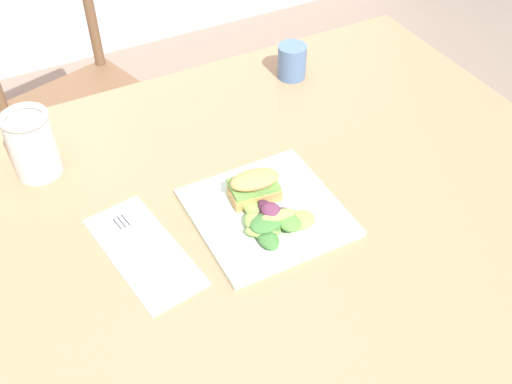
{
  "coord_description": "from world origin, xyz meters",
  "views": [
    {
      "loc": [
        -0.34,
        -0.71,
        1.5
      ],
      "look_at": [
        0.02,
        -0.03,
        0.76
      ],
      "focal_mm": 42.77,
      "sensor_mm": 36.0,
      "label": 1
    }
  ],
  "objects": [
    {
      "name": "salad_mixed_greens",
      "position": [
        0.01,
        -0.1,
        0.77
      ],
      "size": [
        0.13,
        0.12,
        0.04
      ],
      "color": "#6B9E47",
      "rests_on": "plate_lunch"
    },
    {
      "name": "napkin_folded",
      "position": [
        -0.2,
        -0.05,
        0.74
      ],
      "size": [
        0.14,
        0.26,
        0.0
      ],
      "primitive_type": "cube",
      "rotation": [
        0.0,
        0.0,
        0.15
      ],
      "color": "white",
      "rests_on": "dining_table"
    },
    {
      "name": "sandwich_half_front",
      "position": [
        0.02,
        -0.03,
        0.78
      ],
      "size": [
        0.09,
        0.07,
        0.06
      ],
      "color": "tan",
      "rests_on": "plate_lunch"
    },
    {
      "name": "dining_table",
      "position": [
        -0.01,
        -0.06,
        0.63
      ],
      "size": [
        1.31,
        0.98,
        0.74
      ],
      "color": "#997551",
      "rests_on": "ground"
    },
    {
      "name": "plate_lunch",
      "position": [
        0.02,
        -0.07,
        0.74
      ],
      "size": [
        0.25,
        0.25,
        0.01
      ],
      "primitive_type": "cube",
      "color": "beige",
      "rests_on": "dining_table"
    },
    {
      "name": "fork_on_napkin",
      "position": [
        -0.2,
        -0.03,
        0.75
      ],
      "size": [
        0.05,
        0.19,
        0.0
      ],
      "color": "silver",
      "rests_on": "napkin_folded"
    },
    {
      "name": "chair_wooden_far",
      "position": [
        -0.11,
        0.85,
        0.45
      ],
      "size": [
        0.5,
        0.5,
        0.87
      ],
      "color": "brown",
      "rests_on": "ground"
    },
    {
      "name": "cup_extra_side",
      "position": [
        0.28,
        0.29,
        0.78
      ],
      "size": [
        0.06,
        0.06,
        0.08
      ],
      "primitive_type": "cylinder",
      "color": "#4C6B93",
      "rests_on": "dining_table"
    },
    {
      "name": "mason_jar_iced_tea",
      "position": [
        -0.3,
        0.23,
        0.8
      ],
      "size": [
        0.09,
        0.09,
        0.13
      ],
      "color": "#995623",
      "rests_on": "dining_table"
    }
  ]
}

